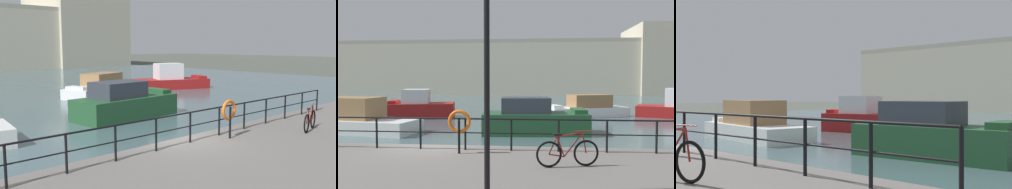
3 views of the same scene
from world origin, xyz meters
TOP-DOWN VIEW (x-y plane):
  - ground_plane at (0.00, 0.00)m, footprint 240.00×240.00m
  - water_basin at (0.00, 30.20)m, footprint 80.00×60.00m
  - harbor_building at (6.76, 59.15)m, footprint 74.23×16.46m
  - moored_blue_motorboat at (7.95, 17.18)m, footprint 7.28×4.71m
  - moored_small_launch at (-7.36, 7.63)m, footprint 8.20×3.97m
  - moored_cabin_cruiser at (-5.81, 15.21)m, footprint 5.73×3.78m
  - moored_green_narrowboat at (3.58, 7.99)m, footprint 6.21×2.97m
  - quay_railing at (-1.70, -0.75)m, footprint 21.78×0.07m
  - parked_bicycle at (4.63, -2.65)m, footprint 1.73×0.48m
  - life_ring_stand at (1.32, -1.26)m, footprint 0.75×0.16m
  - quay_lamp_post at (2.76, -4.93)m, footprint 0.32×0.32m

SIDE VIEW (x-z plane):
  - ground_plane at x=0.00m, z-range 0.00..0.00m
  - water_basin at x=0.00m, z-range 0.00..0.01m
  - moored_blue_motorboat at x=7.95m, z-range -0.20..1.65m
  - moored_small_launch at x=-7.36m, z-range -0.26..1.84m
  - moored_green_narrowboat at x=3.58m, z-range -0.21..1.92m
  - moored_cabin_cruiser at x=-5.81m, z-range -0.28..2.06m
  - parked_bicycle at x=4.63m, z-range 0.76..1.74m
  - quay_railing at x=-1.70m, z-range 1.06..2.14m
  - life_ring_stand at x=1.32m, z-range 1.14..2.54m
  - quay_lamp_post at x=2.76m, z-range 1.52..6.42m
  - harbor_building at x=6.76m, z-range -1.33..11.98m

